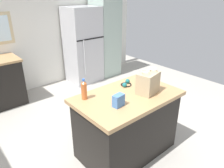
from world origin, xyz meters
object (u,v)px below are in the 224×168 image
at_px(kitchen_island, 127,124).
at_px(refrigerator, 83,46).
at_px(tall_cabinet, 105,34).
at_px(shopping_bag, 148,83).
at_px(ear_defenders, 126,84).
at_px(small_box, 118,100).
at_px(bottle, 84,90).

relative_size(kitchen_island, refrigerator, 0.76).
height_order(refrigerator, tall_cabinet, tall_cabinet).
bearing_deg(shopping_bag, ear_defenders, 97.61).
xyz_separation_m(kitchen_island, ear_defenders, (0.20, 0.23, 0.46)).
bearing_deg(small_box, ear_defenders, 37.34).
distance_m(refrigerator, tall_cabinet, 0.70).
distance_m(tall_cabinet, ear_defenders, 2.73).
bearing_deg(refrigerator, kitchen_island, -111.88).
height_order(tall_cabinet, shopping_bag, tall_cabinet).
height_order(kitchen_island, bottle, bottle).
xyz_separation_m(kitchen_island, bottle, (-0.47, 0.27, 0.55)).
xyz_separation_m(bottle, ear_defenders, (0.66, -0.04, -0.10)).
distance_m(kitchen_island, ear_defenders, 0.55).
bearing_deg(ear_defenders, small_box, -142.66).
relative_size(tall_cabinet, small_box, 14.73).
relative_size(bottle, ear_defenders, 1.28).
bearing_deg(small_box, shopping_bag, 1.49).
xyz_separation_m(kitchen_island, refrigerator, (1.01, 2.52, 0.43)).
bearing_deg(kitchen_island, ear_defenders, 49.50).
bearing_deg(bottle, small_box, -64.03).
xyz_separation_m(shopping_bag, bottle, (-0.71, 0.38, -0.02)).
bearing_deg(shopping_bag, bottle, 151.55).
height_order(refrigerator, small_box, refrigerator).
xyz_separation_m(tall_cabinet, ear_defenders, (-1.49, -2.29, -0.15)).
bearing_deg(refrigerator, shopping_bag, -106.30).
distance_m(tall_cabinet, shopping_bag, 3.00).
bearing_deg(tall_cabinet, shopping_bag, -118.76).
height_order(tall_cabinet, ear_defenders, tall_cabinet).
relative_size(shopping_bag, bottle, 1.22).
bearing_deg(bottle, ear_defenders, -3.43).
relative_size(shopping_bag, ear_defenders, 1.57).
xyz_separation_m(refrigerator, ear_defenders, (-0.82, -2.29, 0.03)).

